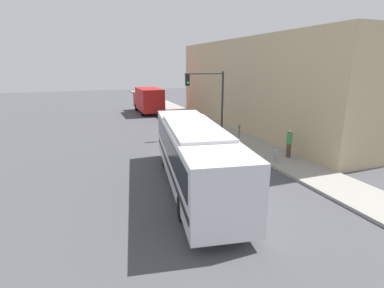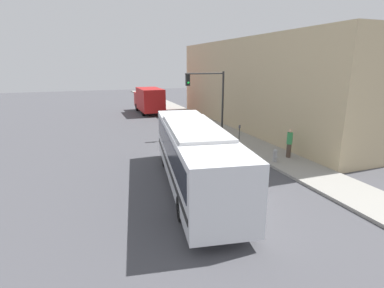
# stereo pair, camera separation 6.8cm
# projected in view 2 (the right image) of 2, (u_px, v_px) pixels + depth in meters

# --- Properties ---
(ground_plane) EXTENTS (120.00, 120.00, 0.00)m
(ground_plane) POSITION_uv_depth(u_px,v_px,m) (225.00, 203.00, 12.96)
(ground_plane) COLOR #47474C
(sidewalk) EXTENTS (2.76, 70.00, 0.15)m
(sidewalk) POSITION_uv_depth(u_px,v_px,m) (193.00, 117.00, 33.03)
(sidewalk) COLOR gray
(sidewalk) RESTS_ON ground_plane
(building_facade) EXTENTS (6.00, 25.10, 7.90)m
(building_facade) POSITION_uv_depth(u_px,v_px,m) (262.00, 84.00, 27.61)
(building_facade) COLOR tan
(building_facade) RESTS_ON ground_plane
(city_bus) EXTENTS (4.15, 11.21, 3.08)m
(city_bus) POSITION_uv_depth(u_px,v_px,m) (194.00, 152.00, 14.12)
(city_bus) COLOR silver
(city_bus) RESTS_ON ground_plane
(delivery_truck) EXTENTS (2.45, 7.04, 3.01)m
(delivery_truck) POSITION_uv_depth(u_px,v_px,m) (149.00, 99.00, 35.91)
(delivery_truck) COLOR #B21919
(delivery_truck) RESTS_ON ground_plane
(fire_hydrant) EXTENTS (0.26, 0.36, 0.77)m
(fire_hydrant) POSITION_uv_depth(u_px,v_px,m) (275.00, 155.00, 17.85)
(fire_hydrant) COLOR #999999
(fire_hydrant) RESTS_ON sidewalk
(traffic_light_pole) EXTENTS (3.28, 0.35, 5.08)m
(traffic_light_pole) POSITION_uv_depth(u_px,v_px,m) (210.00, 92.00, 23.65)
(traffic_light_pole) COLOR #2D2D2D
(traffic_light_pole) RESTS_ON sidewalk
(parking_meter) EXTENTS (0.14, 0.14, 1.36)m
(parking_meter) POSITION_uv_depth(u_px,v_px,m) (239.00, 131.00, 21.74)
(parking_meter) COLOR #2D2D2D
(parking_meter) RESTS_ON sidewalk
(pedestrian_near_corner) EXTENTS (0.34, 0.34, 1.81)m
(pedestrian_near_corner) POSITION_uv_depth(u_px,v_px,m) (289.00, 143.00, 18.51)
(pedestrian_near_corner) COLOR #47382D
(pedestrian_near_corner) RESTS_ON sidewalk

